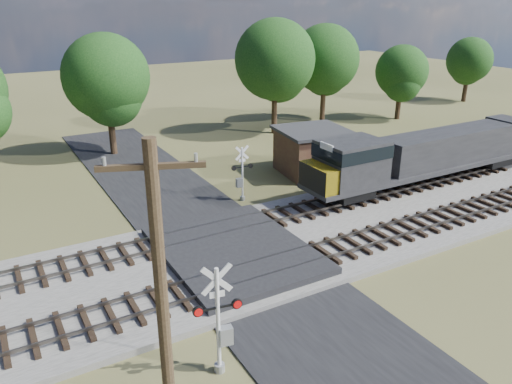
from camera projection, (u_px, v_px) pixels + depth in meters
ground at (238, 261)px, 25.62m from camera, size 160.00×160.00×0.00m
ballast_bed at (379, 216)px, 30.59m from camera, size 140.00×10.00×0.30m
road at (238, 261)px, 25.61m from camera, size 7.00×60.00×0.08m
crossing_panel at (234, 252)px, 25.91m from camera, size 7.00×9.00×0.62m
track_near at (311, 256)px, 25.30m from camera, size 140.00×2.60×0.33m
track_far at (261, 220)px, 29.34m from camera, size 140.00×2.60×0.33m
crossing_signal_near at (221, 329)px, 17.46m from camera, size 1.76×0.45×4.40m
crossing_signal_far at (241, 178)px, 32.74m from camera, size 1.53×0.33×3.79m
utility_pole at (163, 318)px, 12.38m from camera, size 2.29×1.00×9.85m
equipment_shed at (313, 151)px, 37.99m from camera, size 5.69×5.69×3.43m
treeline at (158, 76)px, 42.13m from camera, size 79.76×11.02×10.99m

